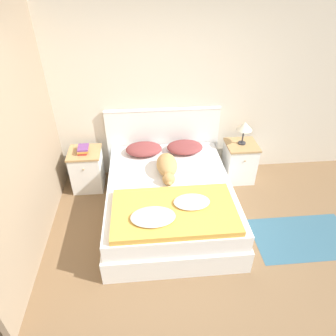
{
  "coord_description": "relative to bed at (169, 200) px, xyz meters",
  "views": [
    {
      "loc": [
        -0.29,
        -1.93,
        2.84
      ],
      "look_at": [
        0.0,
        1.24,
        0.63
      ],
      "focal_mm": 32.0,
      "sensor_mm": 36.0,
      "label": 1
    }
  ],
  "objects": [
    {
      "name": "table_lamp",
      "position": [
        1.15,
        0.76,
        0.63
      ],
      "size": [
        0.23,
        0.23,
        0.35
      ],
      "color": "#2D2D33",
      "rests_on": "nightstand_right"
    },
    {
      "name": "nightstand_left",
      "position": [
        -1.15,
        0.74,
        0.05
      ],
      "size": [
        0.46,
        0.45,
        0.61
      ],
      "color": "white",
      "rests_on": "ground_plane"
    },
    {
      "name": "quilt",
      "position": [
        -0.01,
        -0.55,
        0.31
      ],
      "size": [
        1.36,
        0.8,
        0.12
      ],
      "color": "gold",
      "rests_on": "bed"
    },
    {
      "name": "nightstand_right",
      "position": [
        1.15,
        0.74,
        0.05
      ],
      "size": [
        0.46,
        0.45,
        0.61
      ],
      "color": "white",
      "rests_on": "ground_plane"
    },
    {
      "name": "headboard",
      "position": [
        0.0,
        1.02,
        0.31
      ],
      "size": [
        1.69,
        0.06,
        1.11
      ],
      "color": "white",
      "rests_on": "ground_plane"
    },
    {
      "name": "bed",
      "position": [
        0.0,
        0.0,
        0.0
      ],
      "size": [
        1.61,
        2.0,
        0.53
      ],
      "color": "white",
      "rests_on": "ground_plane"
    },
    {
      "name": "pillow_left",
      "position": [
        -0.3,
        0.75,
        0.34
      ],
      "size": [
        0.52,
        0.39,
        0.14
      ],
      "color": "brown",
      "rests_on": "bed"
    },
    {
      "name": "dog",
      "position": [
        -0.01,
        0.23,
        0.37
      ],
      "size": [
        0.27,
        0.68,
        0.22
      ],
      "color": "tan",
      "rests_on": "bed"
    },
    {
      "name": "book_stack",
      "position": [
        -1.15,
        0.73,
        0.4
      ],
      "size": [
        0.17,
        0.22,
        0.08
      ],
      "color": "#AD2D28",
      "rests_on": "nightstand_left"
    },
    {
      "name": "pillow_right",
      "position": [
        0.3,
        0.75,
        0.34
      ],
      "size": [
        0.52,
        0.39,
        0.14
      ],
      "color": "brown",
      "rests_on": "bed"
    },
    {
      "name": "wall_back",
      "position": [
        -0.0,
        1.09,
        1.01
      ],
      "size": [
        9.0,
        0.06,
        2.55
      ],
      "color": "beige",
      "rests_on": "ground_plane"
    },
    {
      "name": "rug",
      "position": [
        1.62,
        -0.56,
        -0.26
      ],
      "size": [
        1.23,
        0.74,
        0.0
      ],
      "color": "#335B70",
      "rests_on": "ground_plane"
    },
    {
      "name": "wall_side_left",
      "position": [
        -1.57,
        0.01,
        1.01
      ],
      "size": [
        0.06,
        3.1,
        2.55
      ],
      "color": "gray",
      "rests_on": "ground_plane"
    },
    {
      "name": "ground_plane",
      "position": [
        -0.0,
        -1.04,
        -0.26
      ],
      "size": [
        16.0,
        16.0,
        0.0
      ],
      "primitive_type": "plane",
      "color": "brown"
    }
  ]
}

